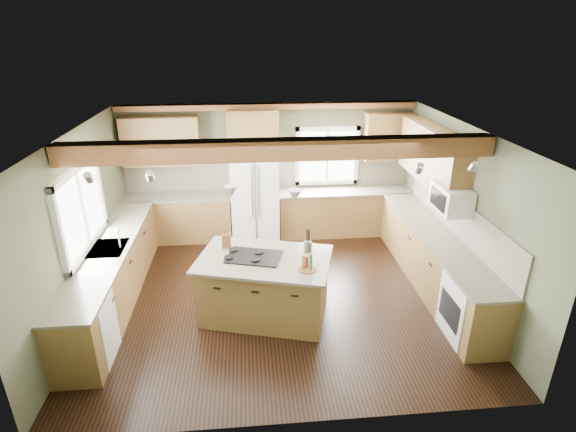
{
  "coord_description": "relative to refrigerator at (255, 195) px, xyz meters",
  "views": [
    {
      "loc": [
        -0.41,
        -6.03,
        3.91
      ],
      "look_at": [
        0.17,
        0.3,
        1.22
      ],
      "focal_mm": 28.0,
      "sensor_mm": 36.0,
      "label": 1
    }
  ],
  "objects": [
    {
      "name": "base_cab_left",
      "position": [
        -2.2,
        -2.07,
        -0.46
      ],
      "size": [
        0.6,
        3.7,
        0.88
      ],
      "primitive_type": "cube",
      "color": "brown",
      "rests_on": "floor"
    },
    {
      "name": "ceiling",
      "position": [
        0.3,
        -2.12,
        1.7
      ],
      "size": [
        5.6,
        5.6,
        0.0
      ],
      "primitive_type": "plane",
      "rotation": [
        3.14,
        0.0,
        0.0
      ],
      "color": "silver",
      "rests_on": "wall_back"
    },
    {
      "name": "window_back",
      "position": [
        1.45,
        0.36,
        0.65
      ],
      "size": [
        1.1,
        0.04,
        1.0
      ],
      "primitive_type": "cube",
      "color": "white",
      "rests_on": "wall_back"
    },
    {
      "name": "base_cab_right",
      "position": [
        2.8,
        -2.07,
        -0.46
      ],
      "size": [
        0.6,
        3.7,
        0.88
      ],
      "primitive_type": "cube",
      "color": "brown",
      "rests_on": "floor"
    },
    {
      "name": "cooktop",
      "position": [
        -0.07,
        -2.56,
        0.03
      ],
      "size": [
        0.85,
        0.68,
        0.02
      ],
      "primitive_type": "cube",
      "rotation": [
        0.0,
        0.0,
        -0.27
      ],
      "color": "black",
      "rests_on": "island_top"
    },
    {
      "name": "upper_cab_back_corner",
      "position": [
        2.6,
        0.21,
        1.05
      ],
      "size": [
        0.9,
        0.35,
        0.9
      ],
      "primitive_type": "cube",
      "color": "brown",
      "rests_on": "wall_back"
    },
    {
      "name": "island",
      "position": [
        0.07,
        -2.6,
        -0.46
      ],
      "size": [
        1.94,
        1.47,
        0.88
      ],
      "primitive_type": "cube",
      "rotation": [
        0.0,
        0.0,
        -0.27
      ],
      "color": "brown",
      "rests_on": "floor"
    },
    {
      "name": "base_cab_back_left",
      "position": [
        -1.49,
        0.08,
        -0.46
      ],
      "size": [
        2.02,
        0.6,
        0.88
      ],
      "primitive_type": "cube",
      "color": "brown",
      "rests_on": "floor"
    },
    {
      "name": "sink",
      "position": [
        -2.2,
        -2.07,
        0.01
      ],
      "size": [
        0.5,
        0.65,
        0.03
      ],
      "primitive_type": "cube",
      "color": "#262628",
      "rests_on": "counter_left"
    },
    {
      "name": "soffit_trim",
      "position": [
        0.3,
        0.28,
        1.64
      ],
      "size": [
        5.55,
        0.2,
        0.1
      ],
      "primitive_type": "cube",
      "color": "brown",
      "rests_on": "ceiling"
    },
    {
      "name": "wall_back",
      "position": [
        0.3,
        0.38,
        0.4
      ],
      "size": [
        5.6,
        0.0,
        5.6
      ],
      "primitive_type": "plane",
      "rotation": [
        1.57,
        0.0,
        0.0
      ],
      "color": "#494E37",
      "rests_on": "ground"
    },
    {
      "name": "refrigerator",
      "position": [
        0.0,
        0.0,
        0.0
      ],
      "size": [
        0.9,
        0.74,
        1.8
      ],
      "primitive_type": "cube",
      "color": "white",
      "rests_on": "floor"
    },
    {
      "name": "window_left",
      "position": [
        -2.48,
        -2.07,
        0.65
      ],
      "size": [
        0.04,
        1.6,
        1.05
      ],
      "primitive_type": "cube",
      "color": "white",
      "rests_on": "wall_left"
    },
    {
      "name": "counter_back_right",
      "position": [
        1.79,
        0.08,
        0.0
      ],
      "size": [
        2.66,
        0.64,
        0.04
      ],
      "primitive_type": "cube",
      "color": "brown",
      "rests_on": "base_cab_back_right"
    },
    {
      "name": "upper_cab_over_fridge",
      "position": [
        -0.0,
        0.21,
        1.25
      ],
      "size": [
        0.96,
        0.35,
        0.7
      ],
      "primitive_type": "cube",
      "color": "brown",
      "rests_on": "wall_back"
    },
    {
      "name": "counter_left",
      "position": [
        -2.2,
        -2.07,
        0.0
      ],
      "size": [
        0.64,
        3.74,
        0.04
      ],
      "primitive_type": "cube",
      "color": "brown",
      "rests_on": "base_cab_left"
    },
    {
      "name": "island_top",
      "position": [
        0.07,
        -2.6,
        0.0
      ],
      "size": [
        2.08,
        1.61,
        0.04
      ],
      "primitive_type": "cube",
      "rotation": [
        0.0,
        0.0,
        -0.27
      ],
      "color": "brown",
      "rests_on": "island"
    },
    {
      "name": "microwave",
      "position": [
        2.88,
        -2.17,
        0.65
      ],
      "size": [
        0.4,
        0.7,
        0.38
      ],
      "primitive_type": "cube",
      "color": "white",
      "rests_on": "wall_right"
    },
    {
      "name": "ceiling_beam",
      "position": [
        0.3,
        -2.6,
        1.57
      ],
      "size": [
        5.55,
        0.26,
        0.26
      ],
      "primitive_type": "cube",
      "color": "brown",
      "rests_on": "ceiling"
    },
    {
      "name": "pendant_right",
      "position": [
        0.48,
        -2.71,
        0.98
      ],
      "size": [
        0.18,
        0.18,
        0.16
      ],
      "primitive_type": "cone",
      "rotation": [
        3.14,
        0.0,
        0.0
      ],
      "color": "#B2B2B7",
      "rests_on": "ceiling"
    },
    {
      "name": "wall_right",
      "position": [
        3.1,
        -2.12,
        0.4
      ],
      "size": [
        0.0,
        5.0,
        5.0
      ],
      "primitive_type": "plane",
      "rotation": [
        1.57,
        0.0,
        -1.57
      ],
      "color": "#494E37",
      "rests_on": "ground"
    },
    {
      "name": "backsplash_right",
      "position": [
        3.08,
        -2.07,
        0.31
      ],
      "size": [
        0.03,
        3.7,
        0.58
      ],
      "primitive_type": "cube",
      "color": "brown",
      "rests_on": "wall_right"
    },
    {
      "name": "base_cab_back_right",
      "position": [
        1.79,
        0.08,
        -0.46
      ],
      "size": [
        2.62,
        0.6,
        0.88
      ],
      "primitive_type": "cube",
      "color": "brown",
      "rests_on": "floor"
    },
    {
      "name": "floor",
      "position": [
        0.3,
        -2.12,
        -0.9
      ],
      "size": [
        5.6,
        5.6,
        0.0
      ],
      "primitive_type": "plane",
      "color": "black",
      "rests_on": "ground"
    },
    {
      "name": "pendant_left",
      "position": [
        -0.35,
        -2.49,
        0.98
      ],
      "size": [
        0.18,
        0.18,
        0.16
      ],
      "primitive_type": "cone",
      "rotation": [
        3.14,
        0.0,
        0.0
      ],
      "color": "#B2B2B7",
      "rests_on": "ceiling"
    },
    {
      "name": "counter_right",
      "position": [
        2.8,
        -2.07,
        0.0
      ],
      "size": [
        0.64,
        3.74,
        0.04
      ],
      "primitive_type": "cube",
      "color": "brown",
      "rests_on": "base_cab_right"
    },
    {
      "name": "backsplash_back",
      "position": [
        0.3,
        0.36,
        0.31
      ],
      "size": [
        5.58,
        0.03,
        0.58
      ],
      "primitive_type": "cube",
      "color": "brown",
      "rests_on": "wall_back"
    },
    {
      "name": "bottle_tray",
      "position": [
        0.62,
        -2.97,
        0.13
      ],
      "size": [
        0.26,
        0.26,
        0.23
      ],
      "primitive_type": null,
      "rotation": [
        0.0,
        0.0,
        0.03
      ],
      "color": "brown",
      "rests_on": "island_top"
    },
    {
      "name": "upper_cab_right",
      "position": [
        2.92,
        -1.22,
        1.05
      ],
      "size": [
        0.35,
        2.2,
        0.9
      ],
      "primitive_type": "cube",
      "color": "brown",
      "rests_on": "wall_right"
    },
    {
      "name": "dishwasher",
      "position": [
        -2.19,
        -3.37,
        -0.47
      ],
      "size": [
        0.6,
        0.6,
        0.84
      ],
      "primitive_type": "cube",
      "color": "white",
      "rests_on": "floor"
    },
    {
      "name": "counter_back_left",
      "position": [
        -1.49,
        0.08,
        0.0
      ],
      "size": [
        2.06,
        0.64,
        0.04
      ],
      "primitive_type": "cube",
      "color": "brown",
      "rests_on": "base_cab_back_left"
    },
    {
      "name": "upper_cab_back_left",
      "position": [
        -1.69,
        0.21,
        1.05
      ],
      "size": [
        1.4,
        0.35,
        0.9
      ],
      "primitive_type": "cube",
      "color": "brown",
      "rests_on": "wall_back"
    },
    {
      "name": "oven",
      "position": [
        2.79,
        -3.37,
        -0.47
      ],
      "size": [
        0.6,
        0.72,
        0.84
      ],
      "primitive_type": "cube",
      "color": "white",
      "rests_on": "floor"
    },
    {
      "name": "faucet",
      "position": [
        -2.02,
        -2.07,
        0.15
      ],
      "size": [
        0.02,
        0.02,
        0.28
      ],
      "primitive_type": "cylinder",
      "color": "#B2B2B7",
      "rests_on": "sink"
    },
    {
      "name": "utensil_crock",
      "position": [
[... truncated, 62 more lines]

